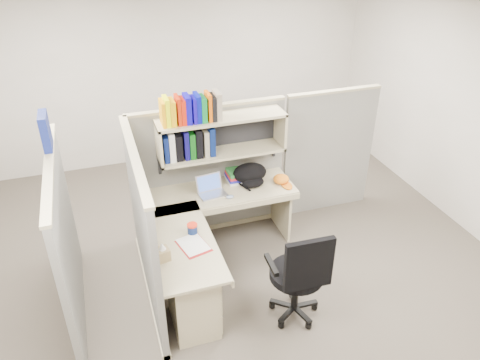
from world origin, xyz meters
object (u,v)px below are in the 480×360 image
object	(u,v)px
laptop	(212,187)
backpack	(251,175)
snack_canister	(192,228)
task_chair	(298,288)
desk	(202,267)

from	to	relation	value
laptop	backpack	size ratio (longest dim) A/B	0.75
laptop	snack_canister	xyz separation A→B (m)	(-0.37, -0.61, -0.05)
laptop	snack_canister	world-z (taller)	laptop
backpack	task_chair	distance (m)	1.47
snack_canister	desk	bearing A→B (deg)	-79.65
laptop	backpack	bearing A→B (deg)	2.71
laptop	task_chair	world-z (taller)	task_chair
laptop	snack_canister	bearing A→B (deg)	-128.82
laptop	desk	bearing A→B (deg)	-120.37
task_chair	laptop	bearing A→B (deg)	109.29
backpack	snack_canister	bearing A→B (deg)	-144.85
desk	snack_canister	world-z (taller)	snack_canister
desk	backpack	world-z (taller)	backpack
laptop	backpack	distance (m)	0.49
snack_canister	task_chair	xyz separation A→B (m)	(0.83, -0.70, -0.40)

